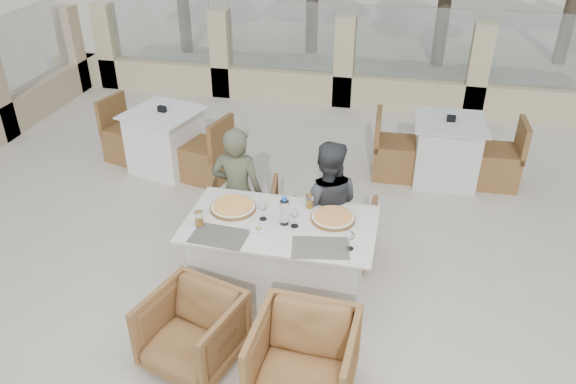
% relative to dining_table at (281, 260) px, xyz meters
% --- Properties ---
extents(ground, '(80.00, 80.00, 0.00)m').
position_rel_dining_table_xyz_m(ground, '(-0.07, -0.10, -0.39)').
color(ground, beige).
rests_on(ground, ground).
extents(perimeter_wall_far, '(10.00, 0.34, 1.60)m').
position_rel_dining_table_xyz_m(perimeter_wall_far, '(-0.07, 4.70, 0.42)').
color(perimeter_wall_far, beige).
rests_on(perimeter_wall_far, ground).
extents(dining_table, '(1.60, 0.90, 0.77)m').
position_rel_dining_table_xyz_m(dining_table, '(0.00, 0.00, 0.00)').
color(dining_table, beige).
rests_on(dining_table, ground).
extents(placemat_near_left, '(0.47, 0.33, 0.00)m').
position_rel_dining_table_xyz_m(placemat_near_left, '(-0.44, -0.29, 0.39)').
color(placemat_near_left, '#56514A').
rests_on(placemat_near_left, dining_table).
extents(placemat_near_right, '(0.49, 0.37, 0.00)m').
position_rel_dining_table_xyz_m(placemat_near_right, '(0.39, -0.27, 0.39)').
color(placemat_near_right, '#615C53').
rests_on(placemat_near_right, dining_table).
extents(pizza_left, '(0.41, 0.41, 0.05)m').
position_rel_dining_table_xyz_m(pizza_left, '(-0.45, 0.13, 0.41)').
color(pizza_left, orange).
rests_on(pizza_left, dining_table).
extents(pizza_right, '(0.45, 0.45, 0.05)m').
position_rel_dining_table_xyz_m(pizza_right, '(0.42, 0.14, 0.41)').
color(pizza_right, '#D1581C').
rests_on(pizza_right, dining_table).
extents(water_bottle, '(0.09, 0.09, 0.26)m').
position_rel_dining_table_xyz_m(water_bottle, '(0.03, 0.00, 0.52)').
color(water_bottle, '#9EB6D0').
rests_on(water_bottle, dining_table).
extents(wine_glass_centre, '(0.09, 0.09, 0.18)m').
position_rel_dining_table_xyz_m(wine_glass_centre, '(-0.16, 0.03, 0.48)').
color(wine_glass_centre, white).
rests_on(wine_glass_centre, dining_table).
extents(wine_glass_near, '(0.09, 0.09, 0.18)m').
position_rel_dining_table_xyz_m(wine_glass_near, '(0.13, -0.02, 0.48)').
color(wine_glass_near, white).
rests_on(wine_glass_near, dining_table).
extents(wine_glass_corner, '(0.10, 0.10, 0.18)m').
position_rel_dining_table_xyz_m(wine_glass_corner, '(0.61, -0.24, 0.48)').
color(wine_glass_corner, silver).
rests_on(wine_glass_corner, dining_table).
extents(beer_glass_left, '(0.07, 0.07, 0.14)m').
position_rel_dining_table_xyz_m(beer_glass_left, '(-0.65, -0.18, 0.45)').
color(beer_glass_left, gold).
rests_on(beer_glass_left, dining_table).
extents(beer_glass_right, '(0.07, 0.07, 0.13)m').
position_rel_dining_table_xyz_m(beer_glass_right, '(0.19, 0.30, 0.45)').
color(beer_glass_right, orange).
rests_on(beer_glass_right, dining_table).
extents(olive_dish, '(0.14, 0.14, 0.04)m').
position_rel_dining_table_xyz_m(olive_dish, '(-0.14, -0.17, 0.41)').
color(olive_dish, silver).
rests_on(olive_dish, dining_table).
extents(armchair_far_left, '(0.78, 0.80, 0.64)m').
position_rel_dining_table_xyz_m(armchair_far_left, '(-0.57, 0.75, -0.07)').
color(armchair_far_left, brown).
rests_on(armchair_far_left, ground).
extents(armchair_far_right, '(0.69, 0.70, 0.60)m').
position_rel_dining_table_xyz_m(armchair_far_right, '(0.41, 0.67, -0.08)').
color(armchair_far_right, brown).
rests_on(armchair_far_right, ground).
extents(armchair_near_left, '(0.82, 0.83, 0.61)m').
position_rel_dining_table_xyz_m(armchair_near_left, '(-0.48, -0.91, -0.08)').
color(armchair_near_left, brown).
rests_on(armchair_near_left, ground).
extents(armchair_near_right, '(0.74, 0.76, 0.66)m').
position_rel_dining_table_xyz_m(armchair_near_right, '(0.41, -1.04, -0.05)').
color(armchair_near_right, olive).
rests_on(armchair_near_right, ground).
extents(diner_left, '(0.50, 0.34, 1.34)m').
position_rel_dining_table_xyz_m(diner_left, '(-0.55, 0.56, 0.29)').
color(diner_left, '#51553E').
rests_on(diner_left, ground).
extents(diner_right, '(0.68, 0.56, 1.31)m').
position_rel_dining_table_xyz_m(diner_right, '(0.31, 0.52, 0.27)').
color(diner_right, '#393C3F').
rests_on(diner_right, ground).
extents(bg_table_a, '(1.79, 1.20, 0.77)m').
position_rel_dining_table_xyz_m(bg_table_a, '(-1.94, 2.05, 0.00)').
color(bg_table_a, white).
rests_on(bg_table_a, ground).
extents(bg_table_b, '(1.67, 0.87, 0.77)m').
position_rel_dining_table_xyz_m(bg_table_b, '(1.46, 2.51, 0.00)').
color(bg_table_b, silver).
rests_on(bg_table_b, ground).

